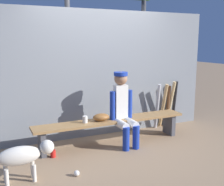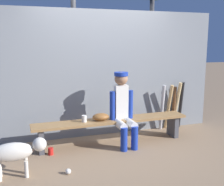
% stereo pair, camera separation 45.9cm
% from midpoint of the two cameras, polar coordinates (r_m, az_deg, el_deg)
% --- Properties ---
extents(ground_plane, '(30.00, 30.00, 0.00)m').
position_cam_midpoint_polar(ground_plane, '(4.82, 2.77, -10.26)').
color(ground_plane, '#937556').
extents(chainlink_fence, '(4.42, 0.03, 2.26)m').
position_cam_midpoint_polar(chainlink_fence, '(5.03, 0.69, 3.90)').
color(chainlink_fence, gray).
rests_on(chainlink_fence, ground_plane).
extents(dugout_bench, '(2.65, 0.36, 0.42)m').
position_cam_midpoint_polar(dugout_bench, '(4.72, 2.80, -6.45)').
color(dugout_bench, olive).
rests_on(dugout_bench, ground_plane).
extents(player_seated, '(0.41, 0.55, 1.21)m').
position_cam_midpoint_polar(player_seated, '(4.60, 5.15, -2.87)').
color(player_seated, silver).
rests_on(player_seated, ground_plane).
extents(baseball_glove, '(0.28, 0.20, 0.12)m').
position_cam_midpoint_polar(baseball_glove, '(4.61, 0.53, -4.95)').
color(baseball_glove, brown).
rests_on(baseball_glove, dugout_bench).
extents(bat_aluminum_silver, '(0.09, 0.21, 0.90)m').
position_cam_midpoint_polar(bat_aluminum_silver, '(5.51, 12.58, -2.95)').
color(bat_aluminum_silver, '#B7B7BC').
rests_on(bat_aluminum_silver, ground_plane).
extents(bat_wood_tan, '(0.07, 0.27, 0.90)m').
position_cam_midpoint_polar(bat_wood_tan, '(5.60, 13.82, -2.80)').
color(bat_wood_tan, tan).
rests_on(bat_wood_tan, ground_plane).
extents(bat_wood_dark, '(0.07, 0.12, 0.84)m').
position_cam_midpoint_polar(bat_wood_dark, '(5.70, 14.79, -2.90)').
color(bat_wood_dark, brown).
rests_on(bat_wood_dark, ground_plane).
extents(bat_wood_natural, '(0.11, 0.26, 0.93)m').
position_cam_midpoint_polar(bat_wood_natural, '(5.72, 15.30, -2.43)').
color(bat_wood_natural, tan).
rests_on(bat_wood_natural, ground_plane).
extents(bat_aluminum_black, '(0.08, 0.16, 0.93)m').
position_cam_midpoint_polar(bat_aluminum_black, '(5.78, 16.08, -2.36)').
color(bat_aluminum_black, black).
rests_on(bat_aluminum_black, ground_plane).
extents(baseball, '(0.07, 0.07, 0.07)m').
position_cam_midpoint_polar(baseball, '(3.79, -5.41, -15.75)').
color(baseball, white).
rests_on(baseball, ground_plane).
extents(cup_on_ground, '(0.08, 0.08, 0.11)m').
position_cam_midpoint_polar(cup_on_ground, '(4.40, -9.48, -11.73)').
color(cup_on_ground, red).
rests_on(cup_on_ground, ground_plane).
extents(cup_on_bench, '(0.08, 0.08, 0.11)m').
position_cam_midpoint_polar(cup_on_bench, '(4.53, -2.83, -5.30)').
color(cup_on_bench, silver).
rests_on(cup_on_bench, dugout_bench).
extents(dog, '(0.84, 0.20, 0.49)m').
position_cam_midpoint_polar(dog, '(3.72, -15.56, -11.57)').
color(dog, beige).
rests_on(dog, ground_plane).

